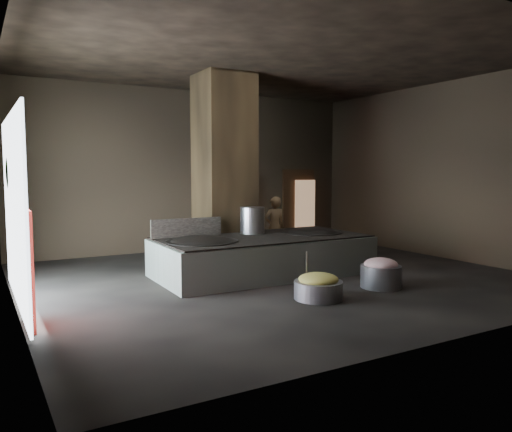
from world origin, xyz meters
TOP-DOWN VIEW (x-y plane):
  - floor at (0.00, 0.00)m, footprint 10.00×9.00m
  - ceiling at (0.00, 0.00)m, footprint 10.00×9.00m
  - back_wall at (0.00, 4.55)m, footprint 10.00×0.10m
  - front_wall at (0.00, -4.55)m, footprint 10.00×0.10m
  - left_wall at (-5.05, 0.00)m, footprint 0.10×9.00m
  - right_wall at (5.05, 0.00)m, footprint 0.10×9.00m
  - pillar at (-0.30, 1.90)m, footprint 1.20×1.20m
  - hearth_platform at (-0.12, 0.40)m, footprint 4.58×2.23m
  - platform_cap at (-0.12, 0.40)m, footprint 4.46×2.14m
  - wok_left at (-1.57, 0.35)m, footprint 1.44×1.44m
  - wok_left_rim at (-1.57, 0.35)m, footprint 1.47×1.47m
  - wok_right at (1.23, 0.45)m, footprint 1.34×1.34m
  - wok_right_rim at (1.23, 0.45)m, footprint 1.37×1.37m
  - stock_pot at (-0.07, 0.95)m, footprint 0.55×0.55m
  - splash_guard at (-1.57, 1.15)m, footprint 1.59×0.08m
  - cook at (1.26, 2.14)m, footprint 0.62×0.44m
  - veg_basin at (-0.33, -1.89)m, footprint 1.01×1.01m
  - veg_fill at (-0.33, -1.89)m, footprint 0.70×0.70m
  - ladle at (-0.48, -1.74)m, footprint 0.22×0.29m
  - meat_basin at (1.24, -1.78)m, footprint 0.80×0.80m
  - meat_fill at (1.24, -1.78)m, footprint 0.64×0.64m
  - doorway_near at (1.20, 4.45)m, footprint 1.18×0.08m
  - doorway_near_glow at (1.42, 4.28)m, footprint 0.85×0.04m
  - doorway_far at (3.60, 4.45)m, footprint 1.18×0.08m
  - doorway_far_glow at (3.77, 4.31)m, footprint 0.76×0.04m
  - left_opening at (-4.95, 0.20)m, footprint 0.04×4.20m
  - pavilion_sliver at (-4.88, -1.10)m, footprint 0.05×0.90m
  - tree_silhouette at (-4.85, 1.30)m, footprint 0.28×1.10m

SIDE VIEW (x-z plane):
  - floor at x=0.00m, z-range -0.10..0.00m
  - veg_basin at x=-0.33m, z-range 0.00..0.32m
  - meat_basin at x=1.24m, z-range 0.00..0.43m
  - veg_fill at x=-0.33m, z-range 0.24..0.46m
  - hearth_platform at x=-0.12m, z-range 0.00..0.79m
  - meat_fill at x=1.24m, z-range 0.33..0.57m
  - ladle at x=-0.48m, z-range 0.25..0.85m
  - wok_left at x=-1.57m, z-range 0.55..0.95m
  - wok_right at x=1.23m, z-range 0.56..0.94m
  - cook at x=1.26m, z-range 0.00..1.58m
  - platform_cap at x=-0.12m, z-range 0.80..0.83m
  - wok_left_rim at x=-1.57m, z-range 0.80..0.84m
  - wok_right_rim at x=1.23m, z-range 0.80..0.84m
  - pavilion_sliver at x=-4.88m, z-range 0.00..1.70m
  - splash_guard at x=-1.57m, z-range 0.83..1.23m
  - doorway_near_glow at x=1.42m, z-range 0.05..2.05m
  - doorway_far_glow at x=3.77m, z-range 0.15..1.95m
  - doorway_near at x=1.20m, z-range -0.09..2.29m
  - doorway_far at x=3.60m, z-range -0.09..2.29m
  - stock_pot at x=-0.07m, z-range 0.83..1.43m
  - left_opening at x=-4.95m, z-range 0.05..3.15m
  - tree_silhouette at x=-4.85m, z-range 1.65..2.75m
  - back_wall at x=0.00m, z-range 0.00..4.50m
  - front_wall at x=0.00m, z-range 0.00..4.50m
  - left_wall at x=-5.05m, z-range 0.00..4.50m
  - right_wall at x=5.05m, z-range 0.00..4.50m
  - pillar at x=-0.30m, z-range 0.00..4.50m
  - ceiling at x=0.00m, z-range 4.50..4.60m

